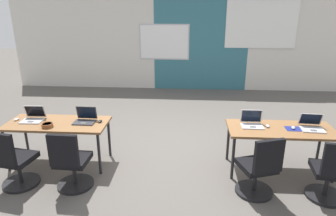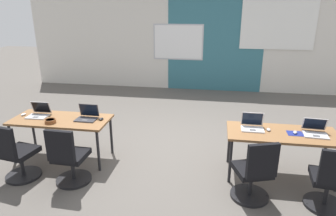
# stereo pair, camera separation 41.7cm
# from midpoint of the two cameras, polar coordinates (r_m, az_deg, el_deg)

# --- Properties ---
(ground_plane) EXTENTS (24.00, 24.00, 0.00)m
(ground_plane) POSITION_cam_midpoint_polar(r_m,az_deg,el_deg) (5.53, -1.99, -7.84)
(ground_plane) COLOR #56514C
(back_wall_assembly) EXTENTS (10.00, 0.27, 2.80)m
(back_wall_assembly) POSITION_cam_midpoint_polar(r_m,az_deg,el_deg) (9.17, 0.88, 12.36)
(back_wall_assembly) COLOR silver
(back_wall_assembly) RESTS_ON ground
(desk_near_left) EXTENTS (1.60, 0.70, 0.72)m
(desk_near_left) POSITION_cam_midpoint_polar(r_m,az_deg,el_deg) (5.20, -22.37, -3.19)
(desk_near_left) COLOR brown
(desk_near_left) RESTS_ON ground
(desk_near_right) EXTENTS (1.60, 0.70, 0.72)m
(desk_near_right) POSITION_cam_midpoint_polar(r_m,az_deg,el_deg) (4.83, 18.31, -4.39)
(desk_near_right) COLOR brown
(desk_near_right) RESTS_ON ground
(laptop_near_right_end) EXTENTS (0.35, 0.35, 0.22)m
(laptop_near_right_end) POSITION_cam_midpoint_polar(r_m,az_deg,el_deg) (4.94, 23.44, -3.16)
(laptop_near_right_end) COLOR #B7B7BC
(laptop_near_right_end) RESTS_ON desk_near_right
(mousepad_near_right_end) EXTENTS (0.22, 0.19, 0.00)m
(mousepad_near_right_end) POSITION_cam_midpoint_polar(r_m,az_deg,el_deg) (4.85, 20.37, -3.75)
(mousepad_near_right_end) COLOR navy
(mousepad_near_right_end) RESTS_ON desk_near_right
(mouse_near_right_end) EXTENTS (0.08, 0.11, 0.03)m
(mouse_near_right_end) POSITION_cam_midpoint_polar(r_m,az_deg,el_deg) (4.84, 20.39, -3.55)
(mouse_near_right_end) COLOR #B2B2B7
(mouse_near_right_end) RESTS_ON mousepad_near_right_end
(chair_near_right_end) EXTENTS (0.52, 0.56, 0.92)m
(chair_near_right_end) POSITION_cam_midpoint_polar(r_m,az_deg,el_deg) (4.48, 26.13, -11.50)
(chair_near_right_end) COLOR black
(chair_near_right_end) RESTS_ON ground
(laptop_near_left_inner) EXTENTS (0.34, 0.28, 0.23)m
(laptop_near_left_inner) POSITION_cam_midpoint_polar(r_m,az_deg,el_deg) (5.04, -17.74, -2.01)
(laptop_near_left_inner) COLOR #333338
(laptop_near_left_inner) RESTS_ON desk_near_left
(mouse_near_left_inner) EXTENTS (0.07, 0.11, 0.03)m
(mouse_near_left_inner) POSITION_cam_midpoint_polar(r_m,az_deg,el_deg) (4.96, -15.11, -2.48)
(mouse_near_left_inner) COLOR black
(mouse_near_left_inner) RESTS_ON desk_near_left
(chair_near_left_inner) EXTENTS (0.52, 0.55, 0.92)m
(chair_near_left_inner) POSITION_cam_midpoint_polar(r_m,az_deg,el_deg) (4.55, -20.42, -10.15)
(chair_near_left_inner) COLOR black
(chair_near_left_inner) RESTS_ON ground
(laptop_near_right_inner) EXTENTS (0.33, 0.27, 0.23)m
(laptop_near_right_inner) POSITION_cam_midpoint_polar(r_m,az_deg,el_deg) (4.78, 13.23, -2.74)
(laptop_near_right_inner) COLOR silver
(laptop_near_right_inner) RESTS_ON desk_near_right
(mouse_near_right_inner) EXTENTS (0.06, 0.10, 0.03)m
(mouse_near_right_inner) POSITION_cam_midpoint_polar(r_m,az_deg,el_deg) (4.80, 16.02, -3.33)
(mouse_near_right_inner) COLOR #B2B2B7
(mouse_near_right_inner) RESTS_ON desk_near_right
(chair_near_right_inner) EXTENTS (0.56, 0.61, 0.92)m
(chair_near_right_inner) POSITION_cam_midpoint_polar(r_m,az_deg,el_deg) (4.26, 14.12, -11.59)
(chair_near_right_inner) COLOR black
(chair_near_right_inner) RESTS_ON ground
(laptop_near_left_end) EXTENTS (0.34, 0.31, 0.23)m
(laptop_near_left_end) POSITION_cam_midpoint_polar(r_m,az_deg,el_deg) (5.41, -26.25, -1.68)
(laptop_near_left_end) COLOR #B7B7BC
(laptop_near_left_end) RESTS_ON desk_near_left
(mouse_near_left_end) EXTENTS (0.07, 0.11, 0.03)m
(mouse_near_left_end) POSITION_cam_midpoint_polar(r_m,az_deg,el_deg) (5.55, -28.74, -1.93)
(mouse_near_left_end) COLOR silver
(mouse_near_left_end) RESTS_ON desk_near_left
(chair_near_left_end) EXTENTS (0.52, 0.57, 0.92)m
(chair_near_left_end) POSITION_cam_midpoint_polar(r_m,az_deg,el_deg) (4.92, -29.37, -9.23)
(chair_near_left_end) COLOR black
(chair_near_left_end) RESTS_ON ground
(snack_bowl) EXTENTS (0.18, 0.18, 0.06)m
(snack_bowl) POSITION_cam_midpoint_polar(r_m,az_deg,el_deg) (5.04, -24.13, -2.99)
(snack_bowl) COLOR brown
(snack_bowl) RESTS_ON desk_near_left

